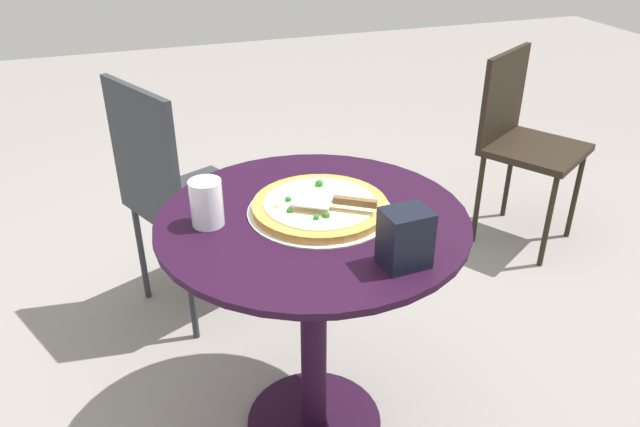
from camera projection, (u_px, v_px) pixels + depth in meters
ground_plane at (314, 423)px, 1.94m from camera, size 10.00×10.00×0.00m
patio_table at (313, 282)px, 1.68m from camera, size 0.80×0.80×0.74m
pizza_on_tray at (320, 207)px, 1.60m from camera, size 0.38×0.38×0.04m
pizza_server at (336, 201)px, 1.55m from camera, size 0.16×0.20×0.02m
drinking_cup at (207, 203)px, 1.52m from camera, size 0.08×0.08×0.12m
napkin_dispenser at (405, 238)px, 1.35m from camera, size 0.09×0.11×0.13m
patio_chair_far at (522, 134)px, 2.71m from camera, size 0.53×0.53×0.85m
patio_chair_corner at (177, 187)px, 2.21m from camera, size 0.54×0.54×0.92m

